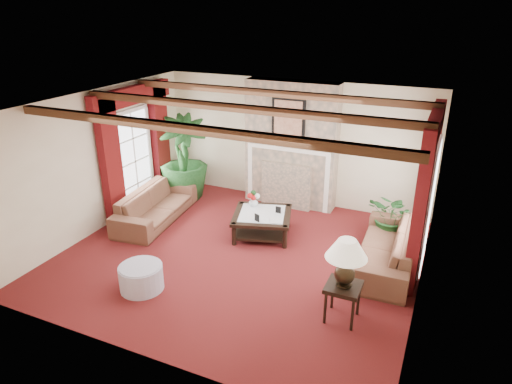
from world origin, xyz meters
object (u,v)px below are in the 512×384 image
at_px(sofa_right, 388,241).
at_px(sofa_left, 155,200).
at_px(coffee_table, 262,224).
at_px(side_table, 342,302).
at_px(potted_palm, 185,175).
at_px(ottoman, 141,277).

bearing_deg(sofa_right, sofa_left, -90.11).
bearing_deg(sofa_left, coffee_table, -89.44).
height_order(sofa_left, side_table, sofa_left).
xyz_separation_m(sofa_right, potted_palm, (-4.72, 1.14, 0.09)).
bearing_deg(side_table, sofa_left, 159.46).
distance_m(side_table, ottoman, 3.09).
height_order(sofa_left, coffee_table, sofa_left).
bearing_deg(ottoman, sofa_right, 34.16).
bearing_deg(sofa_right, coffee_table, -95.28).
bearing_deg(potted_palm, sofa_right, -13.56).
bearing_deg(sofa_right, ottoman, -57.60).
distance_m(potted_palm, ottoman, 3.70).
xyz_separation_m(side_table, ottoman, (-3.04, -0.54, -0.08)).
height_order(sofa_right, side_table, sofa_right).
height_order(potted_palm, coffee_table, potted_palm).
height_order(coffee_table, side_table, side_table).
xyz_separation_m(sofa_left, side_table, (4.30, -1.61, -0.15)).
xyz_separation_m(sofa_left, coffee_table, (2.26, 0.28, -0.21)).
distance_m(sofa_left, potted_palm, 1.28).
height_order(potted_palm, ottoman, potted_palm).
bearing_deg(coffee_table, ottoman, -129.29).
distance_m(sofa_left, side_table, 4.59).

